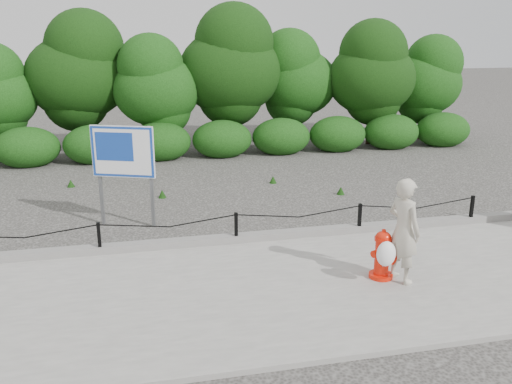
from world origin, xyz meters
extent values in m
plane|color=#2D2B28|center=(0.00, 0.00, 0.00)|extent=(90.00, 90.00, 0.00)
cube|color=gray|center=(0.00, -2.00, 0.04)|extent=(14.00, 4.00, 0.08)
cube|color=slate|center=(0.00, 0.05, 0.15)|extent=(14.00, 0.22, 0.14)
cube|color=black|center=(-2.50, 0.00, 0.38)|extent=(0.06, 0.06, 0.60)
cube|color=black|center=(0.00, 0.00, 0.38)|extent=(0.06, 0.06, 0.60)
cube|color=black|center=(2.50, 0.00, 0.38)|extent=(0.06, 0.06, 0.60)
cube|color=black|center=(5.00, 0.00, 0.38)|extent=(0.06, 0.06, 0.60)
cylinder|color=black|center=(-3.75, 0.00, 0.60)|extent=(2.50, 0.02, 0.02)
cylinder|color=black|center=(-1.25, 0.00, 0.60)|extent=(2.50, 0.02, 0.02)
cylinder|color=black|center=(1.25, 0.00, 0.60)|extent=(2.50, 0.02, 0.02)
cylinder|color=black|center=(3.75, 0.00, 0.60)|extent=(2.50, 0.02, 0.02)
cylinder|color=black|center=(-3.50, 9.40, 1.13)|extent=(0.18, 0.18, 2.27)
ellipsoid|color=#1D4D12|center=(-3.50, 9.40, 2.72)|extent=(3.35, 2.90, 3.63)
cylinder|color=black|center=(-1.00, 8.60, 0.95)|extent=(0.18, 0.18, 1.90)
ellipsoid|color=#1D4D12|center=(-1.00, 8.60, 2.28)|extent=(2.81, 2.43, 3.04)
cylinder|color=black|center=(1.50, 9.00, 1.19)|extent=(0.18, 0.18, 2.38)
ellipsoid|color=#1D4D12|center=(1.50, 9.00, 2.85)|extent=(3.52, 3.04, 3.80)
cylinder|color=black|center=(4.00, 9.40, 0.99)|extent=(0.18, 0.18, 1.97)
ellipsoid|color=#1D4D12|center=(4.00, 9.40, 2.37)|extent=(2.92, 2.53, 3.16)
cylinder|color=black|center=(6.50, 8.60, 1.06)|extent=(0.18, 0.18, 2.13)
ellipsoid|color=#1D4D12|center=(6.50, 8.60, 2.56)|extent=(3.15, 2.73, 3.41)
cylinder|color=black|center=(8.80, 9.00, 0.94)|extent=(0.18, 0.18, 1.87)
ellipsoid|color=#1D4D12|center=(8.80, 9.00, 2.25)|extent=(2.77, 2.40, 3.00)
cylinder|color=red|center=(2.03, -2.01, 0.11)|extent=(0.51, 0.51, 0.07)
cylinder|color=red|center=(2.03, -2.01, 0.44)|extent=(0.31, 0.31, 0.59)
cylinder|color=red|center=(2.03, -2.01, 0.75)|extent=(0.37, 0.37, 0.05)
ellipsoid|color=red|center=(2.03, -2.01, 0.78)|extent=(0.33, 0.33, 0.19)
cylinder|color=red|center=(2.03, -2.01, 0.89)|extent=(0.09, 0.09, 0.05)
cylinder|color=red|center=(1.88, -2.07, 0.54)|extent=(0.15, 0.15, 0.12)
cylinder|color=red|center=(2.18, -1.95, 0.54)|extent=(0.15, 0.15, 0.12)
cylinder|color=red|center=(2.10, -2.17, 0.47)|extent=(0.20, 0.18, 0.16)
cylinder|color=slate|center=(2.00, -2.15, 0.38)|extent=(0.01, 0.06, 0.13)
imported|color=#BBB3A0|center=(2.29, -2.17, 0.93)|extent=(0.59, 0.72, 1.71)
ellipsoid|color=white|center=(1.94, -2.32, 0.63)|extent=(0.31, 0.24, 0.41)
cube|color=slate|center=(-2.53, 1.88, 1.06)|extent=(0.08, 0.08, 2.13)
cube|color=slate|center=(-1.49, 1.47, 1.06)|extent=(0.08, 0.08, 2.13)
cube|color=white|center=(-2.03, 1.63, 1.60)|extent=(1.25, 0.53, 1.06)
cube|color=#163E9F|center=(-2.04, 1.61, 1.60)|extent=(1.22, 0.48, 1.03)
cube|color=#163E9F|center=(-2.19, 1.66, 1.70)|extent=(0.74, 0.30, 0.59)
camera|label=1|loc=(-1.74, -9.46, 3.95)|focal=38.00mm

